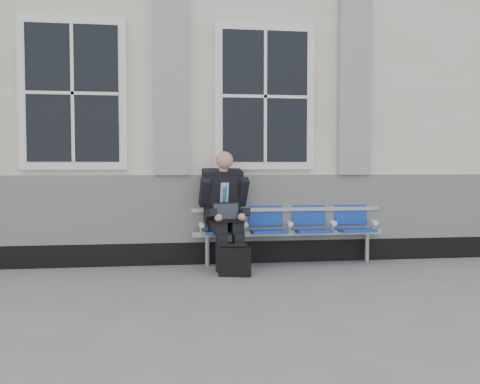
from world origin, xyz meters
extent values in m
plane|color=slate|center=(0.00, 0.00, 0.00)|extent=(70.00, 70.00, 0.00)
cube|color=silver|center=(0.00, 3.50, 2.10)|extent=(14.00, 4.00, 4.20)
cube|color=black|center=(0.00, 1.47, 0.15)|extent=(14.00, 0.10, 0.30)
cube|color=silver|center=(0.00, 1.46, 0.75)|extent=(14.00, 0.08, 0.90)
cube|color=#929497|center=(-0.90, 1.44, 2.40)|extent=(0.45, 0.14, 2.40)
cube|color=#929497|center=(1.60, 1.44, 2.40)|extent=(0.45, 0.14, 2.40)
cube|color=white|center=(-2.15, 1.46, 2.25)|extent=(1.35, 0.10, 1.95)
cube|color=black|center=(-2.15, 1.41, 2.25)|extent=(1.15, 0.02, 1.75)
cube|color=white|center=(0.35, 1.46, 2.25)|extent=(1.35, 0.10, 1.95)
cube|color=black|center=(0.35, 1.41, 2.25)|extent=(1.15, 0.02, 1.75)
cube|color=#9EA0A3|center=(0.66, 1.30, 0.42)|extent=(2.60, 0.07, 0.07)
cube|color=#9EA0A3|center=(0.66, 1.42, 0.73)|extent=(2.60, 0.05, 0.05)
cylinder|color=#9EA0A3|center=(-0.44, 1.30, 0.20)|extent=(0.06, 0.06, 0.39)
cylinder|color=#9EA0A3|center=(1.76, 1.30, 0.20)|extent=(0.06, 0.06, 0.39)
cube|color=#0B30A0|center=(-0.24, 1.22, 0.45)|extent=(0.46, 0.42, 0.07)
cube|color=#0B30A0|center=(-0.24, 1.43, 0.71)|extent=(0.46, 0.10, 0.40)
cube|color=#0B30A0|center=(0.36, 1.22, 0.45)|extent=(0.46, 0.42, 0.07)
cube|color=#0B30A0|center=(0.36, 1.43, 0.71)|extent=(0.46, 0.10, 0.40)
cube|color=#0B30A0|center=(0.96, 1.22, 0.45)|extent=(0.46, 0.42, 0.07)
cube|color=#0B30A0|center=(0.96, 1.43, 0.71)|extent=(0.46, 0.10, 0.40)
cube|color=#0B30A0|center=(1.56, 1.22, 0.45)|extent=(0.46, 0.42, 0.07)
cube|color=#0B30A0|center=(1.56, 1.43, 0.71)|extent=(0.46, 0.10, 0.40)
cylinder|color=white|center=(-0.52, 1.25, 0.55)|extent=(0.07, 0.12, 0.07)
cylinder|color=white|center=(0.06, 1.25, 0.55)|extent=(0.07, 0.12, 0.07)
cylinder|color=white|center=(0.66, 1.25, 0.55)|extent=(0.07, 0.12, 0.07)
cylinder|color=white|center=(1.26, 1.25, 0.55)|extent=(0.07, 0.12, 0.07)
cylinder|color=white|center=(1.84, 1.25, 0.55)|extent=(0.07, 0.12, 0.07)
cube|color=black|center=(-0.29, 0.80, 0.05)|extent=(0.15, 0.29, 0.10)
cube|color=black|center=(-0.07, 0.83, 0.05)|extent=(0.15, 0.29, 0.10)
cube|color=black|center=(-0.29, 0.86, 0.25)|extent=(0.14, 0.15, 0.47)
cube|color=black|center=(-0.08, 0.89, 0.25)|extent=(0.14, 0.15, 0.47)
cube|color=black|center=(-0.32, 1.10, 0.54)|extent=(0.21, 0.49, 0.15)
cube|color=black|center=(-0.11, 1.12, 0.54)|extent=(0.21, 0.49, 0.15)
cube|color=black|center=(-0.24, 1.32, 0.90)|extent=(0.49, 0.42, 0.67)
cube|color=#AAB6DF|center=(-0.23, 1.19, 0.92)|extent=(0.12, 0.11, 0.38)
cube|color=#2364A5|center=(-0.23, 1.18, 0.90)|extent=(0.06, 0.09, 0.32)
cube|color=black|center=(-0.24, 1.29, 1.22)|extent=(0.54, 0.31, 0.15)
cylinder|color=tan|center=(-0.23, 1.24, 1.29)|extent=(0.12, 0.12, 0.11)
sphere|color=tan|center=(-0.23, 1.17, 1.40)|extent=(0.22, 0.22, 0.22)
cube|color=black|center=(-0.49, 1.18, 0.98)|extent=(0.14, 0.31, 0.40)
cube|color=black|center=(0.02, 1.25, 0.98)|extent=(0.14, 0.31, 0.40)
cube|color=black|center=(-0.42, 1.00, 0.73)|extent=(0.14, 0.34, 0.15)
cube|color=black|center=(0.00, 1.05, 0.73)|extent=(0.14, 0.34, 0.15)
sphere|color=tan|center=(-0.34, 0.86, 0.68)|extent=(0.10, 0.10, 0.10)
sphere|color=tan|center=(-0.04, 0.90, 0.68)|extent=(0.10, 0.10, 0.10)
cube|color=black|center=(-0.20, 0.96, 0.63)|extent=(0.38, 0.29, 0.02)
cube|color=black|center=(-0.21, 1.08, 0.74)|extent=(0.36, 0.14, 0.23)
cube|color=black|center=(-0.21, 1.08, 0.74)|extent=(0.33, 0.11, 0.19)
cube|color=black|center=(-0.16, 0.63, 0.17)|extent=(0.41, 0.25, 0.34)
cylinder|color=black|center=(-0.16, 0.63, 0.36)|extent=(0.31, 0.13, 0.06)
camera|label=1|loc=(-0.97, -5.68, 1.35)|focal=40.00mm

